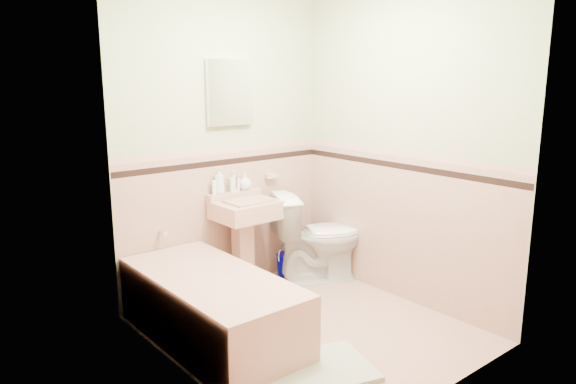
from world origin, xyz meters
TOP-DOWN VIEW (x-y plane):
  - floor at (0.00, 0.00)m, footprint 2.20×2.20m
  - wall_back at (0.00, 1.10)m, footprint 2.50×0.00m
  - wall_front at (0.00, -1.10)m, footprint 2.50×0.00m
  - wall_left at (-1.00, 0.00)m, footprint 0.00×2.50m
  - wall_right at (1.00, 0.00)m, footprint 0.00×2.50m
  - wainscot_back at (0.00, 1.09)m, footprint 2.00×0.00m
  - wainscot_front at (0.00, -1.09)m, footprint 2.00×0.00m
  - wainscot_left at (-0.99, 0.00)m, footprint 0.00×2.20m
  - wainscot_right at (0.99, 0.00)m, footprint 0.00×2.20m
  - accent_back at (0.00, 1.08)m, footprint 2.00×0.00m
  - accent_front at (0.00, -1.08)m, footprint 2.00×0.00m
  - accent_left at (-0.98, 0.00)m, footprint 0.00×2.20m
  - accent_right at (0.98, 0.00)m, footprint 0.00×2.20m
  - cap_back at (0.00, 1.08)m, footprint 2.00×0.00m
  - cap_front at (0.00, -1.08)m, footprint 2.00×0.00m
  - cap_left at (-0.98, 0.00)m, footprint 0.00×2.20m
  - cap_right at (0.98, 0.00)m, footprint 0.00×2.20m
  - bathtub at (-0.63, 0.33)m, footprint 0.70×1.50m
  - tub_faucet at (-0.63, 1.05)m, footprint 0.04×0.12m
  - sink at (0.05, 0.86)m, footprint 0.52×0.48m
  - sink_faucet at (0.05, 1.00)m, footprint 0.02×0.02m
  - medicine_cabinet at (0.05, 1.07)m, footprint 0.43×0.04m
  - soap_dish at (0.47, 1.06)m, footprint 0.12×0.07m
  - soap_bottle_left at (-0.10, 1.04)m, footprint 0.09×0.09m
  - soap_bottle_mid at (0.05, 1.04)m, footprint 0.10×0.10m
  - soap_bottle_right at (0.17, 1.04)m, footprint 0.13×0.13m
  - tube at (-0.15, 1.04)m, footprint 0.04×0.04m
  - toilet at (0.73, 0.70)m, footprint 0.92×0.73m
  - bucket at (0.54, 0.90)m, footprint 0.27×0.27m
  - bath_mat at (-0.40, -0.45)m, footprint 0.89×0.72m
  - shoe at (-0.36, -0.33)m, footprint 0.14×0.07m

SIDE VIEW (x-z plane):
  - floor at x=0.00m, z-range 0.00..0.00m
  - bath_mat at x=-0.40m, z-range 0.00..0.03m
  - shoe at x=-0.36m, z-range 0.03..0.09m
  - bucket at x=0.54m, z-range 0.00..0.23m
  - bathtub at x=-0.63m, z-range 0.00..0.45m
  - sink at x=0.05m, z-range 0.00..0.81m
  - toilet at x=0.73m, z-range 0.00..0.82m
  - wainscot_back at x=0.00m, z-range -0.40..1.60m
  - wainscot_front at x=0.00m, z-range -0.40..1.60m
  - wainscot_left at x=-0.99m, z-range -0.50..1.70m
  - wainscot_right at x=0.99m, z-range -0.50..1.70m
  - tub_faucet at x=-0.63m, z-range 0.61..0.65m
  - tube at x=-0.15m, z-range 0.87..0.99m
  - soap_bottle_right at x=0.17m, z-range 0.87..1.01m
  - sink_faucet at x=0.05m, z-range 0.90..1.00m
  - soap_dish at x=0.47m, z-range 0.93..0.97m
  - soap_bottle_mid at x=0.05m, z-range 0.87..1.04m
  - soap_bottle_left at x=-0.10m, z-range 0.87..1.09m
  - accent_left at x=-0.98m, z-range 0.02..2.22m
  - accent_right at x=0.98m, z-range 0.02..2.22m
  - accent_back at x=0.00m, z-range 0.12..2.12m
  - accent_front at x=0.00m, z-range 0.12..2.12m
  - cap_back at x=0.00m, z-range 0.22..2.22m
  - cap_front at x=0.00m, z-range 0.22..2.22m
  - cap_left at x=-0.98m, z-range 0.12..2.32m
  - cap_right at x=0.98m, z-range 0.12..2.32m
  - wall_back at x=0.00m, z-range 0.00..2.50m
  - wall_front at x=0.00m, z-range 0.00..2.50m
  - wall_left at x=-1.00m, z-range 0.00..2.50m
  - wall_right at x=1.00m, z-range 0.00..2.50m
  - medicine_cabinet at x=0.05m, z-range 1.43..1.97m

